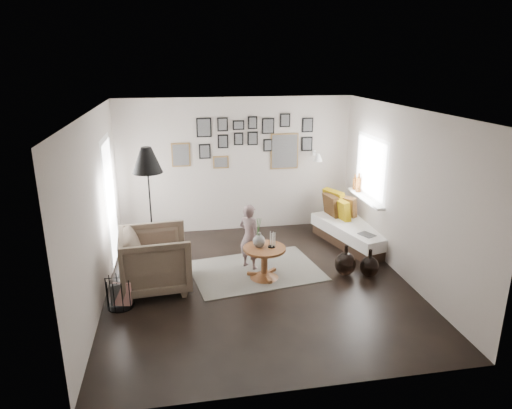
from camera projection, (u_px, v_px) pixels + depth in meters
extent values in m
plane|color=black|center=(259.00, 283.00, 6.97)|extent=(4.80, 4.80, 0.00)
plane|color=#AEA398|center=(236.00, 165.00, 8.83)|extent=(4.50, 0.00, 4.50)
plane|color=#AEA398|center=(304.00, 276.00, 4.33)|extent=(4.50, 0.00, 4.50)
plane|color=#AEA398|center=(96.00, 211.00, 6.20)|extent=(0.00, 4.80, 4.80)
plane|color=#AEA398|center=(404.00, 194.00, 6.95)|extent=(0.00, 4.80, 4.80)
plane|color=white|center=(259.00, 110.00, 6.18)|extent=(4.80, 4.80, 0.00)
plane|color=white|center=(110.00, 202.00, 7.40)|extent=(0.00, 2.14, 2.14)
plane|color=white|center=(110.00, 202.00, 7.40)|extent=(0.00, 1.88, 1.88)
plane|color=white|center=(110.00, 202.00, 7.40)|extent=(0.00, 1.93, 1.93)
plane|color=white|center=(371.00, 167.00, 8.03)|extent=(0.00, 1.30, 1.30)
plane|color=white|center=(371.00, 167.00, 8.03)|extent=(0.00, 1.14, 1.14)
cube|color=white|center=(365.00, 198.00, 8.19)|extent=(0.15, 1.32, 0.04)
cylinder|color=#8C4C14|center=(358.00, 185.00, 8.47)|extent=(0.10, 0.10, 0.28)
cylinder|color=#8C4C14|center=(355.00, 184.00, 8.64)|extent=(0.08, 0.08, 0.22)
cube|color=brown|center=(181.00, 155.00, 8.56)|extent=(0.35, 0.03, 0.45)
cube|color=black|center=(181.00, 155.00, 8.54)|extent=(0.30, 0.01, 0.40)
cube|color=black|center=(204.00, 128.00, 8.48)|extent=(0.28, 0.03, 0.36)
cube|color=black|center=(204.00, 128.00, 8.47)|extent=(0.23, 0.01, 0.31)
cube|color=black|center=(205.00, 151.00, 8.62)|extent=(0.22, 0.03, 0.28)
cube|color=black|center=(205.00, 152.00, 8.60)|extent=(0.17, 0.01, 0.23)
cube|color=black|center=(223.00, 124.00, 8.53)|extent=(0.20, 0.03, 0.26)
cube|color=black|center=(223.00, 125.00, 8.51)|extent=(0.15, 0.01, 0.21)
cube|color=black|center=(223.00, 141.00, 8.63)|extent=(0.20, 0.03, 0.26)
cube|color=black|center=(223.00, 142.00, 8.61)|extent=(0.15, 0.01, 0.21)
cube|color=black|center=(238.00, 125.00, 8.58)|extent=(0.22, 0.03, 0.18)
cube|color=black|center=(239.00, 125.00, 8.57)|extent=(0.17, 0.01, 0.13)
cube|color=black|center=(239.00, 139.00, 8.66)|extent=(0.18, 0.03, 0.24)
cube|color=black|center=(239.00, 139.00, 8.65)|extent=(0.13, 0.01, 0.19)
cube|color=black|center=(253.00, 123.00, 8.62)|extent=(0.18, 0.03, 0.24)
cube|color=black|center=(253.00, 123.00, 8.60)|extent=(0.13, 0.01, 0.19)
cube|color=black|center=(253.00, 138.00, 8.71)|extent=(0.20, 0.03, 0.26)
cube|color=black|center=(253.00, 139.00, 8.69)|extent=(0.15, 0.01, 0.21)
cube|color=black|center=(268.00, 126.00, 8.69)|extent=(0.24, 0.03, 0.30)
cube|color=black|center=(268.00, 126.00, 8.67)|extent=(0.19, 0.01, 0.25)
cube|color=black|center=(268.00, 145.00, 8.80)|extent=(0.18, 0.03, 0.24)
cube|color=black|center=(268.00, 145.00, 8.78)|extent=(0.13, 0.01, 0.19)
cube|color=brown|center=(284.00, 151.00, 8.90)|extent=(0.55, 0.03, 0.70)
cube|color=black|center=(285.00, 151.00, 8.88)|extent=(0.50, 0.01, 0.65)
cube|color=black|center=(285.00, 120.00, 8.71)|extent=(0.20, 0.03, 0.26)
cube|color=black|center=(285.00, 120.00, 8.70)|extent=(0.15, 0.01, 0.21)
cube|color=black|center=(308.00, 125.00, 8.82)|extent=(0.22, 0.03, 0.28)
cube|color=black|center=(308.00, 125.00, 8.80)|extent=(0.17, 0.01, 0.23)
cube|color=black|center=(307.00, 144.00, 8.93)|extent=(0.22, 0.03, 0.28)
cube|color=black|center=(307.00, 144.00, 8.91)|extent=(0.17, 0.01, 0.23)
cube|color=brown|center=(221.00, 162.00, 8.74)|extent=(0.30, 0.03, 0.24)
cube|color=black|center=(221.00, 162.00, 8.72)|extent=(0.25, 0.01, 0.19)
cube|color=white|center=(314.00, 153.00, 9.00)|extent=(0.06, 0.04, 0.10)
cylinder|color=white|center=(316.00, 153.00, 8.88)|extent=(0.02, 0.24, 0.02)
cone|color=white|center=(318.00, 157.00, 8.77)|extent=(0.18, 0.18, 0.14)
cube|color=#B5B09F|center=(256.00, 270.00, 7.37)|extent=(2.21, 1.70, 0.01)
cone|color=brown|center=(264.00, 275.00, 7.11)|extent=(0.49, 0.49, 0.09)
cylinder|color=brown|center=(264.00, 263.00, 7.05)|extent=(0.10, 0.10, 0.37)
cylinder|color=brown|center=(264.00, 249.00, 6.98)|extent=(0.66, 0.66, 0.04)
ellipsoid|color=black|center=(259.00, 241.00, 6.94)|extent=(0.19, 0.19, 0.21)
cylinder|color=black|center=(259.00, 234.00, 6.91)|extent=(0.06, 0.06, 0.04)
cylinder|color=black|center=(271.00, 247.00, 6.99)|extent=(0.11, 0.11, 0.02)
cube|color=black|center=(354.00, 239.00, 8.39)|extent=(1.13, 1.81, 0.20)
cube|color=white|center=(354.00, 230.00, 8.33)|extent=(1.20, 1.89, 0.21)
cube|color=#987408|center=(343.00, 201.00, 8.89)|extent=(0.38, 0.54, 0.49)
cube|color=#3A2412|center=(338.00, 204.00, 8.79)|extent=(0.26, 0.47, 0.44)
cube|color=brown|center=(352.00, 206.00, 8.70)|extent=(0.39, 0.46, 0.42)
cube|color=#987408|center=(346.00, 209.00, 8.56)|extent=(0.27, 0.44, 0.41)
cube|color=black|center=(367.00, 235.00, 7.78)|extent=(0.29, 0.32, 0.01)
imported|color=brown|center=(156.00, 260.00, 6.69)|extent=(1.08, 1.05, 0.91)
cube|color=beige|center=(158.00, 257.00, 6.73)|extent=(0.43, 0.44, 0.19)
cylinder|color=black|center=(155.00, 266.00, 7.50)|extent=(0.31, 0.31, 0.03)
cylinder|color=black|center=(151.00, 216.00, 7.24)|extent=(0.03, 0.03, 1.77)
cone|color=black|center=(147.00, 160.00, 6.96)|extent=(0.47, 0.47, 0.40)
cube|color=black|center=(120.00, 294.00, 6.25)|extent=(0.26, 0.17, 0.33)
cube|color=beige|center=(122.00, 294.00, 6.24)|extent=(0.25, 0.13, 0.33)
ellipsoid|color=black|center=(345.00, 264.00, 7.17)|extent=(0.33, 0.33, 0.38)
cylinder|color=black|center=(346.00, 249.00, 7.10)|extent=(0.05, 0.05, 0.12)
ellipsoid|color=black|center=(369.00, 267.00, 7.13)|extent=(0.29, 0.29, 0.34)
cylinder|color=black|center=(370.00, 253.00, 7.06)|extent=(0.05, 0.05, 0.12)
imported|color=#6D5657|center=(250.00, 237.00, 7.32)|extent=(0.46, 0.47, 1.08)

